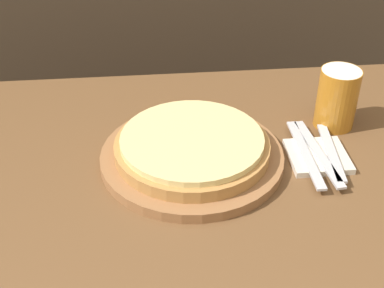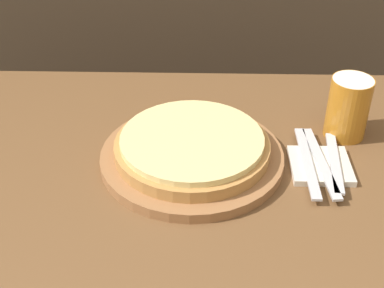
{
  "view_description": "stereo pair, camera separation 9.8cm",
  "coord_description": "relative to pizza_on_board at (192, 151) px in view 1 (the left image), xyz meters",
  "views": [
    {
      "loc": [
        -0.04,
        -0.67,
        1.32
      ],
      "look_at": [
        0.04,
        0.14,
        0.75
      ],
      "focal_mm": 50.0,
      "sensor_mm": 36.0,
      "label": 1
    },
    {
      "loc": [
        0.06,
        -0.67,
        1.32
      ],
      "look_at": [
        0.04,
        0.14,
        0.75
      ],
      "focal_mm": 50.0,
      "sensor_mm": 36.0,
      "label": 2
    }
  ],
  "objects": [
    {
      "name": "fork",
      "position": [
        0.21,
        -0.02,
        -0.01
      ],
      "size": [
        0.02,
        0.22,
        0.0
      ],
      "color": "silver",
      "rests_on": "napkin_stack"
    },
    {
      "name": "spoon",
      "position": [
        0.26,
        -0.02,
        -0.01
      ],
      "size": [
        0.04,
        0.18,
        0.0
      ],
      "color": "silver",
      "rests_on": "napkin_stack"
    },
    {
      "name": "napkin_stack",
      "position": [
        0.24,
        -0.02,
        -0.02
      ],
      "size": [
        0.11,
        0.11,
        0.01
      ],
      "color": "beige",
      "rests_on": "dining_table"
    },
    {
      "name": "dinner_knife",
      "position": [
        0.24,
        -0.02,
        -0.01
      ],
      "size": [
        0.04,
        0.22,
        0.0
      ],
      "color": "silver",
      "rests_on": "napkin_stack"
    },
    {
      "name": "pizza_on_board",
      "position": [
        0.0,
        0.0,
        0.0
      ],
      "size": [
        0.34,
        0.34,
        0.06
      ],
      "color": "#99663D",
      "rests_on": "dining_table"
    },
    {
      "name": "beer_glass",
      "position": [
        0.3,
        0.1,
        0.04
      ],
      "size": [
        0.08,
        0.08,
        0.12
      ],
      "color": "#B7701E",
      "rests_on": "dining_table"
    }
  ]
}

